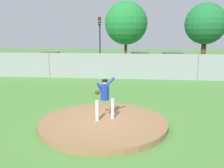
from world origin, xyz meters
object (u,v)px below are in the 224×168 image
at_px(parked_car_slate, 173,63).
at_px(parked_car_navy, 49,62).
at_px(pitcher_youth, 105,95).
at_px(traffic_cone_orange, 221,67).
at_px(parked_car_teal, 140,62).
at_px(traffic_light_near, 100,33).
at_px(baseball, 114,115).

bearing_deg(parked_car_slate, parked_car_navy, -177.98).
height_order(pitcher_youth, traffic_cone_orange, pitcher_youth).
bearing_deg(traffic_cone_orange, parked_car_teal, -170.50).
distance_m(pitcher_youth, traffic_cone_orange, 18.60).
xyz_separation_m(traffic_cone_orange, traffic_light_near, (-12.51, 2.66, 3.31)).
distance_m(traffic_cone_orange, traffic_light_near, 13.21).
distance_m(parked_car_navy, traffic_light_near, 6.90).
height_order(parked_car_teal, traffic_cone_orange, parked_car_teal).
bearing_deg(baseball, traffic_cone_orange, 59.62).
xyz_separation_m(parked_car_teal, traffic_cone_orange, (7.98, 1.34, -0.54)).
height_order(parked_car_teal, parked_car_navy, parked_car_navy).
distance_m(parked_car_teal, traffic_cone_orange, 8.11).
xyz_separation_m(pitcher_youth, parked_car_teal, (1.46, 14.66, -0.40)).
xyz_separation_m(pitcher_youth, traffic_cone_orange, (9.44, 16.00, -0.94)).
bearing_deg(parked_car_navy, baseball, -60.42).
bearing_deg(baseball, traffic_light_near, 100.59).
height_order(parked_car_navy, traffic_cone_orange, parked_car_navy).
height_order(baseball, parked_car_slate, parked_car_slate).
distance_m(parked_car_teal, parked_car_slate, 3.10).
bearing_deg(baseball, pitcher_youth, -125.97).
height_order(parked_car_slate, traffic_cone_orange, parked_car_slate).
height_order(pitcher_youth, parked_car_navy, pitcher_youth).
bearing_deg(parked_car_navy, parked_car_slate, 2.02).
relative_size(pitcher_youth, traffic_cone_orange, 3.05).
xyz_separation_m(baseball, parked_car_teal, (1.13, 14.21, 0.54)).
relative_size(parked_car_teal, parked_car_slate, 1.07).
relative_size(baseball, parked_car_slate, 0.02).
bearing_deg(parked_car_slate, traffic_cone_orange, 17.43).
height_order(parked_car_slate, traffic_light_near, traffic_light_near).
bearing_deg(pitcher_youth, parked_car_teal, 84.30).
relative_size(pitcher_youth, parked_car_slate, 0.37).
bearing_deg(parked_car_navy, parked_car_teal, 4.01).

